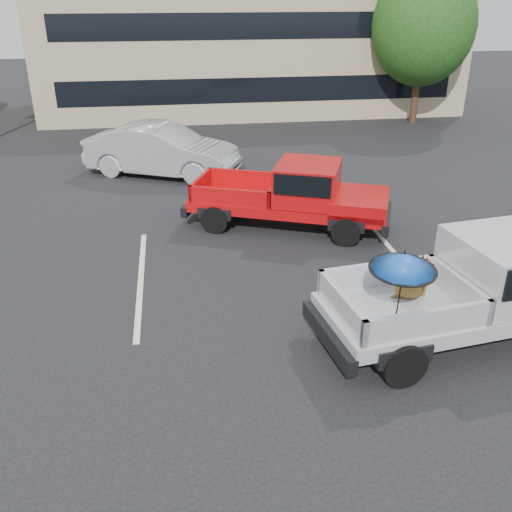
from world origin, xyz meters
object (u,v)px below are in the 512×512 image
object	(u,v)px
tree_back	(313,13)
red_pickup	(301,193)
silver_sedan	(162,150)
silver_pickup	(489,283)
tree_right	(423,26)

from	to	relation	value
tree_back	red_pickup	distance (m)	20.49
red_pickup	silver_sedan	bearing A→B (deg)	146.86
silver_pickup	silver_sedan	size ratio (longest dim) A/B	1.16
red_pickup	silver_sedan	xyz separation A→B (m)	(-3.58, 5.21, -0.12)
tree_right	red_pickup	world-z (taller)	tree_right
tree_back	silver_sedan	bearing A→B (deg)	-120.55
tree_right	red_pickup	bearing A→B (deg)	-124.30
red_pickup	silver_sedan	size ratio (longest dim) A/B	1.10
tree_right	tree_back	world-z (taller)	tree_back
tree_back	silver_sedan	distance (m)	17.07
red_pickup	silver_sedan	world-z (taller)	red_pickup
tree_back	silver_pickup	size ratio (longest dim) A/B	1.20
silver_pickup	silver_sedan	distance (m)	12.14
tree_back	red_pickup	xyz separation A→B (m)	(-4.90, -19.59, -3.45)
tree_back	red_pickup	size ratio (longest dim) A/B	1.27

